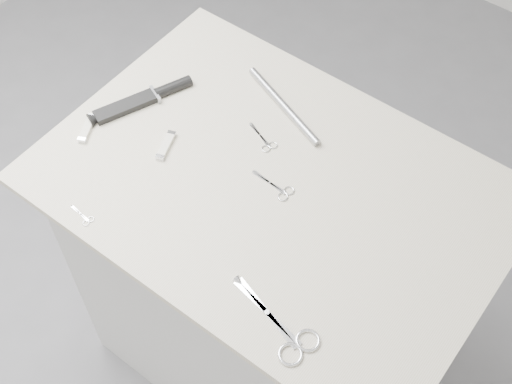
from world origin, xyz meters
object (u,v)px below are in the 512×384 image
Objects in this scene: tiny_scissors at (84,217)px; sheathed_knife at (147,97)px; embroidery_scissors_a at (278,189)px; large_shears at (287,335)px; plinth at (270,287)px; pocket_knife_a at (166,146)px; embroidery_scissors_b at (265,141)px; metal_rail at (284,105)px; pocket_knife_b at (87,128)px.

tiny_scissors is 0.35m from sheathed_knife.
large_shears is at bearing -47.79° from embroidery_scissors_a.
pocket_knife_a reaches higher than plinth.
plinth is 3.74× the size of sheathed_knife.
sheathed_knife is at bearing -146.73° from embroidery_scissors_b.
embroidery_scissors_b is at bearing 145.31° from large_shears.
large_shears reaches higher than embroidery_scissors_b.
metal_rail is at bearing 139.98° from large_shears.
pocket_knife_a is 0.29m from metal_rail.
large_shears is 0.88× the size of sheathed_knife.
embroidery_scissors_b is at bearing 71.64° from tiny_scissors.
pocket_knife_b is (-0.17, 0.18, 0.00)m from tiny_scissors.
metal_rail reaches higher than pocket_knife_b.
sheathed_knife is 0.16m from pocket_knife_b.
plinth is at bearing -96.12° from pocket_knife_a.
large_shears is at bearing 10.83° from tiny_scissors.
tiny_scissors is at bearing -129.46° from embroidery_scissors_a.
embroidery_scissors_a is at bearing -56.96° from metal_rail.
metal_rail is (0.32, 0.33, 0.00)m from pocket_knife_b.
large_shears is at bearing -53.41° from metal_rail.
pocket_knife_b reaches higher than embroidery_scissors_a.
pocket_knife_b is 0.29× the size of metal_rail.
plinth is at bearing -98.64° from pocket_knife_b.
embroidery_scissors_a is 0.47m from pocket_knife_b.
pocket_knife_b is (-0.43, -0.13, 0.48)m from plinth.
embroidery_scissors_a is at bearing 53.40° from tiny_scissors.
embroidery_scissors_a is at bearing -13.85° from plinth.
pocket_knife_b is at bearing -174.28° from sheathed_knife.
embroidery_scissors_a is at bearing 142.44° from large_shears.
embroidery_scissors_a is 1.63× the size of tiny_scissors.
sheathed_knife is at bearing 168.33° from large_shears.
embroidery_scissors_a is 1.13× the size of embroidery_scissors_b.
pocket_knife_a is at bearing 93.35° from tiny_scissors.
plinth is 3.29× the size of metal_rail.
sheathed_knife is at bearing -147.38° from metal_rail.
embroidery_scissors_b is 0.11m from metal_rail.
plinth is 0.54m from pocket_knife_a.
sheathed_knife is at bearing 177.07° from plinth.
pocket_knife_a reaches higher than large_shears.
embroidery_scissors_b is 0.22m from pocket_knife_a.
tiny_scissors is at bearing -137.21° from sheathed_knife.
pocket_knife_b is at bearing -126.86° from embroidery_scissors_b.
sheathed_knife is at bearing -42.90° from pocket_knife_b.
sheathed_knife is (-0.12, 0.33, 0.01)m from tiny_scissors.
metal_rail is at bearing -48.69° from pocket_knife_a.
plinth is 0.49m from embroidery_scissors_b.
embroidery_scissors_b is 0.33× the size of metal_rail.
pocket_knife_a is at bearing -164.65° from embroidery_scissors_a.
large_shears is 0.67m from pocket_knife_b.
pocket_knife_a is at bearing 170.36° from large_shears.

